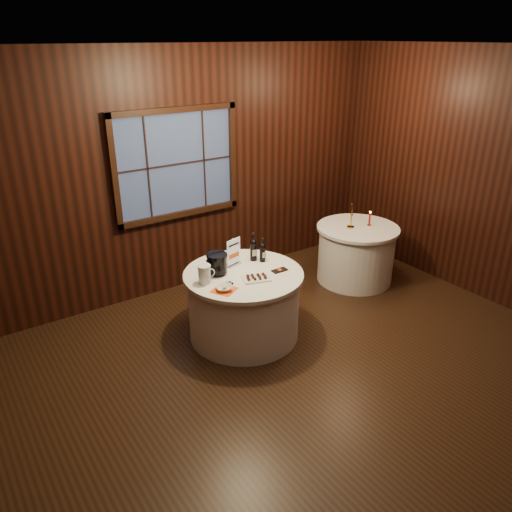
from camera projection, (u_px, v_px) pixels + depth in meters
ground at (301, 381)px, 4.85m from camera, size 6.00×6.00×0.00m
back_wall at (176, 172)px, 6.09m from camera, size 6.00×0.10×3.00m
main_table at (244, 304)px, 5.44m from camera, size 1.28×1.28×0.77m
side_table at (356, 253)px, 6.70m from camera, size 1.08×1.08×0.77m
sign_stand at (233, 256)px, 5.41m from camera, size 0.20×0.13×0.32m
port_bottle_left at (253, 249)px, 5.52m from camera, size 0.08×0.08×0.32m
port_bottle_right at (263, 251)px, 5.50m from camera, size 0.07×0.07×0.28m
ice_bucket at (217, 263)px, 5.21m from camera, size 0.22×0.22×0.23m
chocolate_plate at (256, 278)px, 5.14m from camera, size 0.33×0.27×0.04m
chocolate_box at (280, 270)px, 5.32m from camera, size 0.17×0.09×0.01m
grape_bunch at (228, 283)px, 5.02m from camera, size 0.15×0.08×0.04m
glass_pitcher at (205, 274)px, 5.03m from camera, size 0.18×0.14×0.20m
orange_napkin at (224, 290)px, 4.93m from camera, size 0.29×0.29×0.00m
cracker_bowl at (224, 288)px, 4.92m from camera, size 0.21×0.21×0.04m
brass_candlestick at (351, 219)px, 6.47m from camera, size 0.10×0.10×0.34m
red_candle at (370, 220)px, 6.55m from camera, size 0.05×0.05×0.20m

